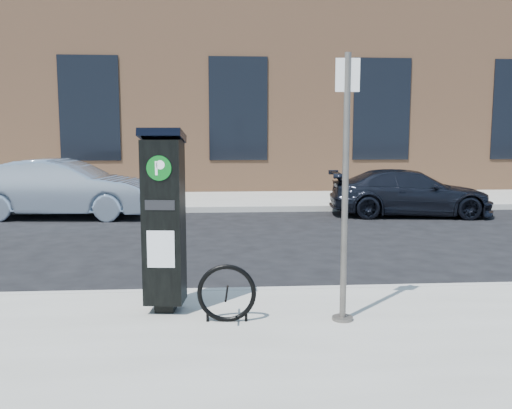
{
  "coord_description": "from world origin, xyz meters",
  "views": [
    {
      "loc": [
        -0.72,
        -6.77,
        2.11
      ],
      "look_at": [
        -0.2,
        0.5,
        1.18
      ],
      "focal_mm": 38.0,
      "sensor_mm": 36.0,
      "label": 1
    }
  ],
  "objects": [
    {
      "name": "car_silver",
      "position": [
        -4.67,
        7.34,
        0.75
      ],
      "size": [
        4.68,
        1.95,
        1.51
      ],
      "primitive_type": "imported",
      "rotation": [
        0.0,
        0.0,
        1.49
      ],
      "color": "#8798AC",
      "rests_on": "ground"
    },
    {
      "name": "sidewalk_far",
      "position": [
        0.0,
        14.0,
        0.07
      ],
      "size": [
        60.0,
        12.0,
        0.15
      ],
      "primitive_type": "cube",
      "color": "gray",
      "rests_on": "ground"
    },
    {
      "name": "ground",
      "position": [
        0.0,
        0.0,
        0.0
      ],
      "size": [
        120.0,
        120.0,
        0.0
      ],
      "primitive_type": "plane",
      "color": "black",
      "rests_on": "ground"
    },
    {
      "name": "sign_pole",
      "position": [
        0.6,
        -1.27,
        1.53
      ],
      "size": [
        0.25,
        0.22,
        2.79
      ],
      "rotation": [
        0.0,
        0.0,
        -0.07
      ],
      "color": "#625D57",
      "rests_on": "sidewalk_near"
    },
    {
      "name": "curb_far",
      "position": [
        0.0,
        8.02,
        0.07
      ],
      "size": [
        60.0,
        0.12,
        0.16
      ],
      "primitive_type": "cube",
      "color": "#9E9B93",
      "rests_on": "ground"
    },
    {
      "name": "curb_near",
      "position": [
        0.0,
        -0.02,
        0.07
      ],
      "size": [
        60.0,
        0.12,
        0.16
      ],
      "primitive_type": "cube",
      "color": "#9E9B93",
      "rests_on": "ground"
    },
    {
      "name": "car_dark",
      "position": [
        4.31,
        7.04,
        0.61
      ],
      "size": [
        4.35,
        2.18,
        1.21
      ],
      "primitive_type": "imported",
      "rotation": [
        0.0,
        0.0,
        1.45
      ],
      "color": "black",
      "rests_on": "ground"
    },
    {
      "name": "parking_kiosk",
      "position": [
        -1.32,
        -0.82,
        1.2
      ],
      "size": [
        0.51,
        0.46,
        2.04
      ],
      "rotation": [
        0.0,
        0.0,
        -0.11
      ],
      "color": "black",
      "rests_on": "sidewalk_near"
    },
    {
      "name": "building",
      "position": [
        -0.0,
        17.0,
        4.15
      ],
      "size": [
        28.0,
        10.05,
        8.25
      ],
      "color": "#976644",
      "rests_on": "ground"
    },
    {
      "name": "bike_rack",
      "position": [
        -0.64,
        -1.23,
        0.45
      ],
      "size": [
        0.63,
        0.09,
        0.62
      ],
      "rotation": [
        0.0,
        0.0,
        -0.06
      ],
      "color": "black",
      "rests_on": "sidewalk_near"
    }
  ]
}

